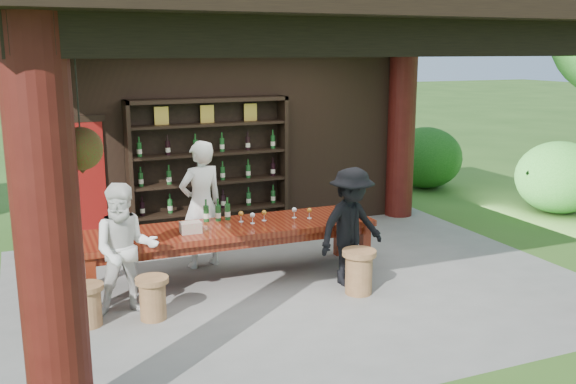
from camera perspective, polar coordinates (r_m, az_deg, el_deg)
name	(u,v)px	position (r m, az deg, el deg)	size (l,w,h in m)	color
ground	(300,282)	(8.65, 1.04, -7.99)	(90.00, 90.00, 0.00)	#2D5119
pavilion	(286,119)	(8.54, -0.15, 6.46)	(7.50, 6.00, 3.60)	slate
wine_shelf	(209,169)	(10.41, -7.00, 2.02)	(2.60, 0.40, 2.29)	black
tasting_table	(230,234)	(8.58, -5.21, -3.73)	(3.91, 1.04, 0.75)	#58160C
stool_near_left	(153,297)	(7.60, -11.94, -9.12)	(0.38, 0.38, 0.50)	brown
stool_near_right	(359,271)	(8.22, 6.31, -6.96)	(0.43, 0.43, 0.57)	brown
stool_far_left	(88,304)	(7.60, -17.35, -9.48)	(0.37, 0.37, 0.49)	brown
host	(201,204)	(9.10, -7.73, -1.10)	(0.66, 0.43, 1.81)	silver
guest_woman	(126,250)	(7.63, -14.24, -5.02)	(0.76, 0.59, 1.57)	white
guest_man	(351,227)	(8.39, 5.64, -3.10)	(1.01, 0.58, 1.56)	black
table_bottles	(217,210)	(8.78, -6.31, -1.57)	(0.38, 0.11, 0.31)	#194C1E
table_glasses	(273,215)	(8.76, -1.39, -2.06)	(1.00, 0.26, 0.15)	silver
napkin_basket	(191,227)	(8.27, -8.65, -3.13)	(0.26, 0.18, 0.14)	#BF6672
shrubs	(322,231)	(8.98, 3.01, -3.45)	(14.16, 9.56, 1.36)	#194C14
trees	(471,28)	(10.67, 15.92, 13.87)	(20.50, 10.03, 4.80)	#3F2819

